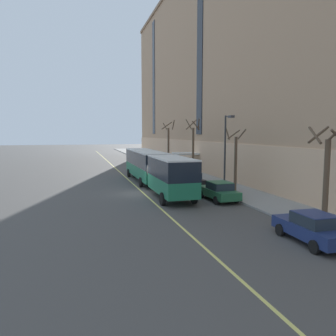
% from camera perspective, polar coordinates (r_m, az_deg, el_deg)
% --- Properties ---
extents(ground_plane, '(260.00, 260.00, 0.00)m').
position_cam_1_polar(ground_plane, '(30.32, -4.77, -4.39)').
color(ground_plane, '#4C4947').
extents(sidewalk, '(4.23, 160.00, 0.15)m').
position_cam_1_polar(sidewalk, '(35.81, 8.43, -2.69)').
color(sidewalk, gray).
rests_on(sidewalk, ground).
extents(apartment_facade, '(15.20, 110.00, 31.33)m').
position_cam_1_polar(apartment_facade, '(38.35, 22.75, 20.98)').
color(apartment_facade, tan).
rests_on(apartment_facade, ground).
extents(city_bus, '(2.88, 20.45, 3.53)m').
position_cam_1_polar(city_bus, '(33.51, -2.58, 0.19)').
color(city_bus, '#1E704C').
rests_on(city_bus, ground).
extents(parked_car_navy_0, '(2.04, 4.49, 1.56)m').
position_cam_1_polar(parked_car_navy_0, '(18.22, 23.79, -9.51)').
color(parked_car_navy_0, navy).
rests_on(parked_car_navy_0, ground).
extents(parked_car_darkgray_1, '(2.04, 4.53, 1.56)m').
position_cam_1_polar(parked_car_darkgray_1, '(41.11, 0.43, -0.49)').
color(parked_car_darkgray_1, '#4C4C51').
rests_on(parked_car_darkgray_1, ground).
extents(parked_car_navy_2, '(2.02, 4.41, 1.56)m').
position_cam_1_polar(parked_car_navy_2, '(60.58, -5.12, 1.63)').
color(parked_car_navy_2, navy).
rests_on(parked_car_navy_2, ground).
extents(parked_car_green_3, '(2.13, 4.60, 1.56)m').
position_cam_1_polar(parked_car_green_3, '(27.24, 8.82, -3.97)').
color(parked_car_green_3, '#23603D').
rests_on(parked_car_green_3, ground).
extents(parked_car_black_4, '(2.00, 4.26, 1.56)m').
position_cam_1_polar(parked_car_black_4, '(51.60, -3.16, 0.85)').
color(parked_car_black_4, black).
rests_on(parked_car_black_4, ground).
extents(parked_car_black_6, '(1.99, 4.47, 1.56)m').
position_cam_1_polar(parked_car_black_6, '(33.49, 3.96, -2.02)').
color(parked_car_black_6, black).
rests_on(parked_car_black_6, ground).
extents(street_tree_near_corner, '(1.82, 1.83, 5.90)m').
position_cam_1_polar(street_tree_near_corner, '(21.29, 25.81, -0.69)').
color(street_tree_near_corner, brown).
rests_on(street_tree_near_corner, sidewalk).
extents(street_tree_mid_block, '(1.73, 1.61, 5.80)m').
position_cam_1_polar(street_tree_mid_block, '(30.72, 11.64, 1.48)').
color(street_tree_mid_block, brown).
rests_on(street_tree_mid_block, sidewalk).
extents(street_tree_far_uptown, '(1.75, 1.65, 7.16)m').
position_cam_1_polar(street_tree_far_uptown, '(41.07, 4.41, 3.71)').
color(street_tree_far_uptown, brown).
rests_on(street_tree_far_uptown, sidewalk).
extents(street_tree_far_downtown, '(1.89, 1.90, 7.37)m').
position_cam_1_polar(street_tree_far_downtown, '(51.93, 0.08, 4.20)').
color(street_tree_far_downtown, brown).
rests_on(street_tree_far_downtown, sidewalk).
extents(street_lamp, '(0.36, 1.48, 6.93)m').
position_cam_1_polar(street_lamp, '(29.91, 10.10, 3.87)').
color(street_lamp, '#2D2D30').
rests_on(street_lamp, sidewalk).
extents(lane_centerline, '(0.16, 140.00, 0.01)m').
position_cam_1_polar(lane_centerline, '(33.27, -5.35, -3.45)').
color(lane_centerline, '#E0D66B').
rests_on(lane_centerline, ground).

